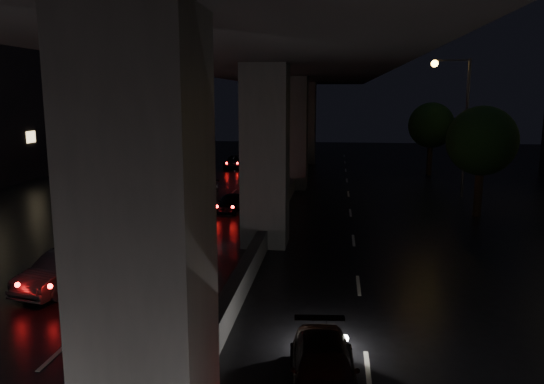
# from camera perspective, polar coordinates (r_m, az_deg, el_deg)

# --- Properties ---
(ground) EXTENTS (120.00, 120.00, 0.00)m
(ground) POSITION_cam_1_polar(r_m,az_deg,el_deg) (19.54, -2.68, -9.53)
(ground) COLOR black
(ground) RESTS_ON ground
(viaduct) EXTENTS (12.00, 80.00, 10.50)m
(viaduct) POSITION_cam_1_polar(r_m,az_deg,el_deg) (23.40, -0.75, 14.49)
(viaduct) COLOR #363739
(viaduct) RESTS_ON ground
(median_barrier) EXTENTS (0.45, 70.00, 0.85)m
(median_barrier) POSITION_cam_1_polar(r_m,az_deg,el_deg) (24.14, -0.71, -4.60)
(median_barrier) COLOR #363739
(median_barrier) RESTS_ON ground
(tree_c) EXTENTS (3.80, 3.80, 6.12)m
(tree_c) POSITION_cam_1_polar(r_m,az_deg,el_deg) (31.23, 21.64, 5.10)
(tree_c) COLOR black
(tree_c) RESTS_ON ground
(tree_d) EXTENTS (3.80, 3.80, 6.12)m
(tree_d) POSITION_cam_1_polar(r_m,az_deg,el_deg) (46.85, 16.75, 6.86)
(tree_d) COLOR black
(tree_d) RESTS_ON ground
(streetlight_far) EXTENTS (2.52, 0.44, 9.00)m
(streetlight_far) POSITION_cam_1_polar(r_m,az_deg,el_deg) (36.98, 19.41, 8.20)
(streetlight_far) COLOR #2D2D33
(streetlight_far) RESTS_ON ground
(car_3) EXTENTS (1.85, 3.89, 1.09)m
(car_3) POSITION_cam_1_polar(r_m,az_deg,el_deg) (12.62, 5.56, -18.49)
(car_3) COLOR black
(car_3) RESTS_ON ground
(car_4) EXTENTS (2.22, 4.17, 1.31)m
(car_4) POSITION_cam_1_polar(r_m,az_deg,el_deg) (20.03, -21.33, -7.77)
(car_4) COLOR #252528
(car_4) RESTS_ON ground
(car_5) EXTENTS (1.58, 3.55, 1.13)m
(car_5) POSITION_cam_1_polar(r_m,az_deg,el_deg) (22.11, -9.67, -5.76)
(car_5) COLOR black
(car_5) RESTS_ON ground
(car_6) EXTENTS (2.15, 4.00, 1.29)m
(car_6) POSITION_cam_1_polar(r_m,az_deg,el_deg) (26.30, -13.79, -3.16)
(car_6) COLOR black
(car_6) RESTS_ON ground
(car_7) EXTENTS (2.49, 4.10, 1.11)m
(car_7) POSITION_cam_1_polar(r_m,az_deg,el_deg) (34.62, -8.07, 0.07)
(car_7) COLOR #242527
(car_7) RESTS_ON ground
(car_8) EXTENTS (1.61, 3.24, 1.06)m
(car_8) POSITION_cam_1_polar(r_m,az_deg,el_deg) (30.77, -4.48, -1.18)
(car_8) COLOR black
(car_8) RESTS_ON ground
(car_9) EXTENTS (2.30, 4.10, 1.28)m
(car_9) POSITION_cam_1_polar(r_m,az_deg,el_deg) (37.70, -1.68, 1.13)
(car_9) COLOR #5E5551
(car_9) RESTS_ON ground
(car_10) EXTENTS (2.67, 4.71, 1.24)m
(car_10) POSITION_cam_1_polar(r_m,az_deg,el_deg) (47.49, -0.39, 3.00)
(car_10) COLOR black
(car_10) RESTS_ON ground
(car_11) EXTENTS (2.24, 4.35, 1.17)m
(car_11) POSITION_cam_1_polar(r_m,az_deg,el_deg) (49.55, -3.93, 3.24)
(car_11) COLOR black
(car_11) RESTS_ON ground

